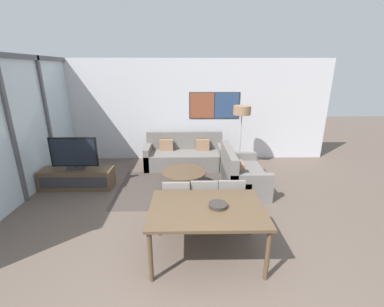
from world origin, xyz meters
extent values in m
cube|color=silver|center=(0.00, 5.13, 1.40)|extent=(7.75, 0.06, 2.80)
cube|color=#2D2D33|center=(0.66, 5.09, 1.55)|extent=(1.41, 0.01, 0.73)
cube|color=brown|center=(0.31, 5.09, 1.55)|extent=(0.67, 0.02, 0.69)
cube|color=navy|center=(1.00, 5.09, 1.55)|extent=(0.67, 0.02, 0.69)
cube|color=silver|center=(-3.37, 2.57, 1.40)|extent=(0.02, 5.13, 2.80)
cube|color=#515156|center=(-3.34, 2.57, 1.40)|extent=(0.07, 0.08, 2.80)
cube|color=#515156|center=(-3.34, 3.85, 1.40)|extent=(0.07, 0.08, 2.80)
cube|color=#473D38|center=(-0.18, 3.06, 0.00)|extent=(2.89, 1.91, 0.01)
cube|color=brown|center=(-2.54, 3.16, 0.22)|extent=(1.55, 0.47, 0.44)
cube|color=#2D2D33|center=(-2.54, 2.92, 0.22)|extent=(1.42, 0.01, 0.24)
cube|color=#2D2D33|center=(-2.54, 3.16, 0.46)|extent=(0.36, 0.20, 0.05)
cube|color=#2D2D33|center=(-2.54, 3.16, 0.53)|extent=(0.06, 0.03, 0.08)
cube|color=black|center=(-2.54, 3.16, 0.83)|extent=(1.01, 0.04, 0.64)
cube|color=black|center=(-2.54, 3.14, 0.83)|extent=(0.94, 0.01, 0.58)
cube|color=slate|center=(-0.18, 4.37, 0.21)|extent=(2.06, 0.85, 0.42)
cube|color=slate|center=(-0.18, 4.71, 0.45)|extent=(2.06, 0.16, 0.90)
cube|color=slate|center=(-1.14, 4.37, 0.30)|extent=(0.14, 0.85, 0.60)
cube|color=slate|center=(0.78, 4.37, 0.30)|extent=(0.14, 0.85, 0.60)
cube|color=#9E7556|center=(-0.67, 4.53, 0.57)|extent=(0.36, 0.12, 0.30)
cube|color=#9E7556|center=(0.31, 4.53, 0.57)|extent=(0.36, 0.12, 0.30)
cube|color=slate|center=(1.14, 3.09, 0.21)|extent=(0.85, 1.48, 0.42)
cube|color=slate|center=(0.79, 3.09, 0.45)|extent=(0.16, 1.48, 0.90)
cube|color=slate|center=(1.14, 2.42, 0.30)|extent=(0.85, 0.14, 0.60)
cube|color=slate|center=(1.14, 3.76, 0.30)|extent=(0.85, 0.14, 0.60)
cube|color=#9E7556|center=(0.97, 2.76, 0.57)|extent=(0.12, 0.36, 0.30)
cylinder|color=brown|center=(-0.18, 3.06, 0.01)|extent=(0.44, 0.44, 0.03)
cylinder|color=brown|center=(-0.18, 3.06, 0.19)|extent=(0.17, 0.17, 0.37)
cylinder|color=brown|center=(-0.18, 3.06, 0.39)|extent=(0.97, 0.97, 0.04)
cube|color=brown|center=(0.16, 0.93, 0.73)|extent=(1.54, 1.05, 0.04)
cylinder|color=brown|center=(-0.56, 0.46, 0.36)|extent=(0.06, 0.06, 0.71)
cylinder|color=brown|center=(0.87, 0.46, 0.36)|extent=(0.06, 0.06, 0.71)
cylinder|color=brown|center=(-0.56, 1.39, 0.36)|extent=(0.06, 0.06, 0.71)
cylinder|color=brown|center=(0.87, 1.39, 0.36)|extent=(0.06, 0.06, 0.71)
cube|color=gray|center=(-0.28, 1.71, 0.45)|extent=(0.46, 0.46, 0.06)
cube|color=gray|center=(-0.28, 1.51, 0.67)|extent=(0.42, 0.05, 0.38)
cylinder|color=brown|center=(-0.48, 1.51, 0.21)|extent=(0.04, 0.04, 0.42)
cylinder|color=brown|center=(-0.08, 1.51, 0.21)|extent=(0.04, 0.04, 0.42)
cylinder|color=brown|center=(-0.48, 1.91, 0.21)|extent=(0.04, 0.04, 0.42)
cylinder|color=brown|center=(-0.08, 1.91, 0.21)|extent=(0.04, 0.04, 0.42)
cube|color=gray|center=(0.16, 1.75, 0.45)|extent=(0.46, 0.46, 0.06)
cube|color=gray|center=(0.16, 1.54, 0.67)|extent=(0.42, 0.05, 0.38)
cylinder|color=brown|center=(-0.04, 1.55, 0.21)|extent=(0.04, 0.04, 0.42)
cylinder|color=brown|center=(0.36, 1.55, 0.21)|extent=(0.04, 0.04, 0.42)
cylinder|color=brown|center=(-0.04, 1.95, 0.21)|extent=(0.04, 0.04, 0.42)
cylinder|color=brown|center=(0.36, 1.95, 0.21)|extent=(0.04, 0.04, 0.42)
cube|color=gray|center=(0.59, 1.76, 0.45)|extent=(0.46, 0.46, 0.06)
cube|color=gray|center=(0.59, 1.55, 0.67)|extent=(0.42, 0.05, 0.38)
cylinder|color=brown|center=(0.39, 1.56, 0.21)|extent=(0.04, 0.04, 0.42)
cylinder|color=brown|center=(0.79, 1.56, 0.21)|extent=(0.04, 0.04, 0.42)
cylinder|color=brown|center=(0.39, 1.96, 0.21)|extent=(0.04, 0.04, 0.42)
cylinder|color=brown|center=(0.79, 1.96, 0.21)|extent=(0.04, 0.04, 0.42)
cylinder|color=#332D28|center=(0.31, 0.94, 0.78)|extent=(0.25, 0.25, 0.05)
torus|color=#332D28|center=(0.31, 0.94, 0.80)|extent=(0.26, 0.26, 0.02)
cylinder|color=#2D2D33|center=(1.27, 4.29, 0.01)|extent=(0.28, 0.28, 0.02)
cylinder|color=#B7B7BC|center=(1.27, 4.29, 0.73)|extent=(0.03, 0.03, 1.41)
cylinder|color=#9E7556|center=(1.27, 4.29, 1.54)|extent=(0.44, 0.44, 0.22)
camera|label=1|loc=(-0.10, -2.10, 2.52)|focal=24.00mm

